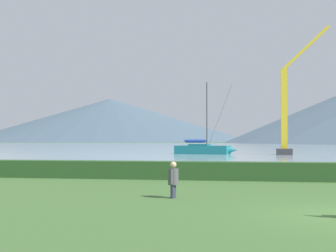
{
  "coord_description": "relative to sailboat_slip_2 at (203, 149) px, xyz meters",
  "views": [
    {
      "loc": [
        -2.67,
        -13.34,
        2.01
      ],
      "look_at": [
        -14.0,
        50.88,
        3.8
      ],
      "focal_mm": 52.25,
      "sensor_mm": 36.0,
      "label": 1
    }
  ],
  "objects": [
    {
      "name": "harbor_water",
      "position": [
        9.5,
        83.96,
        -0.7
      ],
      "size": [
        320.0,
        246.0,
        0.0
      ],
      "primitive_type": "cube",
      "color": "#8C9EA3",
      "rests_on": "ground_plane"
    },
    {
      "name": "distant_hill_central_peak",
      "position": [
        -120.5,
        356.49,
        18.59
      ],
      "size": [
        251.36,
        251.36,
        38.58
      ],
      "primitive_type": "cone",
      "color": "#425666",
      "rests_on": "ground_plane"
    },
    {
      "name": "dock_crane",
      "position": [
        10.96,
        -1.19,
        4.4
      ],
      "size": [
        6.85,
        2.0,
        16.74
      ],
      "color": "#333338",
      "rests_on": "ground_plane"
    },
    {
      "name": "hedge_line",
      "position": [
        9.5,
        -42.04,
        -0.25
      ],
      "size": [
        80.0,
        1.2,
        0.9
      ],
      "primitive_type": "cube",
      "color": "#284C23",
      "rests_on": "ground_plane"
    },
    {
      "name": "sailboat_slip_2",
      "position": [
        0.0,
        0.0,
        0.0
      ],
      "size": [
        8.7,
        3.9,
        9.79
      ],
      "rotation": [
        0.0,
        0.0,
        -0.19
      ],
      "color": "#19707A",
      "rests_on": "harbor_water"
    },
    {
      "name": "person_seated_viewer",
      "position": [
        4.09,
        -49.85,
        -0.02
      ],
      "size": [
        0.36,
        0.57,
        1.25
      ],
      "rotation": [
        0.0,
        0.0,
        -0.11
      ],
      "color": "#2D3347",
      "rests_on": "ground_plane"
    }
  ]
}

